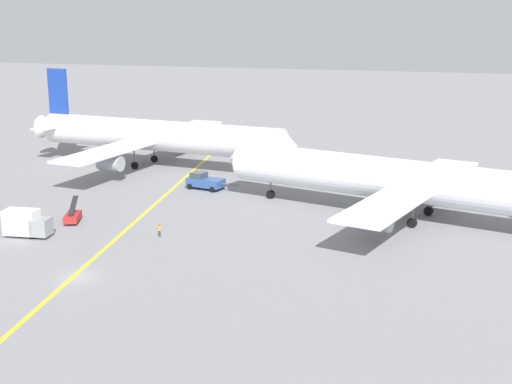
# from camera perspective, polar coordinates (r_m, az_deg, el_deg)

# --- Properties ---
(ground_plane) EXTENTS (600.00, 600.00, 0.00)m
(ground_plane) POSITION_cam_1_polar(r_m,az_deg,el_deg) (78.44, -14.16, -6.74)
(ground_plane) COLOR gray
(taxiway_stripe) EXTENTS (17.27, 118.89, 0.01)m
(taxiway_stripe) POSITION_cam_1_polar(r_m,az_deg,el_deg) (87.59, -12.03, -4.40)
(taxiway_stripe) COLOR yellow
(taxiway_stripe) RESTS_ON ground
(airliner_at_gate_left) EXTENTS (54.38, 49.19, 17.42)m
(airliner_at_gate_left) POSITION_cam_1_polar(r_m,az_deg,el_deg) (131.03, -7.99, 4.52)
(airliner_at_gate_left) COLOR silver
(airliner_at_gate_left) RESTS_ON ground
(airliner_being_pushed) EXTENTS (55.36, 41.44, 15.60)m
(airliner_being_pushed) POSITION_cam_1_polar(r_m,az_deg,el_deg) (98.46, 11.62, 0.92)
(airliner_being_pushed) COLOR white
(airliner_being_pushed) RESTS_ON ground
(pushback_tug) EXTENTS (9.24, 4.14, 2.97)m
(pushback_tug) POSITION_cam_1_polar(r_m,az_deg,el_deg) (114.18, -4.18, 0.88)
(pushback_tug) COLOR #2D4C8C
(pushback_tug) RESTS_ON ground
(gse_gpu_cart_small) EXTENTS (2.11, 2.45, 1.90)m
(gse_gpu_cart_small) POSITION_cam_1_polar(r_m,az_deg,el_deg) (101.95, -18.43, -1.72)
(gse_gpu_cart_small) COLOR orange
(gse_gpu_cart_small) RESTS_ON ground
(gse_belt_loader_portside) EXTENTS (3.06, 5.05, 3.02)m
(gse_belt_loader_portside) POSITION_cam_1_polar(r_m,az_deg,el_deg) (98.83, -14.64, -1.92)
(gse_belt_loader_portside) COLOR red
(gse_belt_loader_portside) RESTS_ON ground
(gse_catering_truck_tall) EXTENTS (6.07, 3.04, 3.50)m
(gse_catering_truck_tall) POSITION_cam_1_polar(r_m,az_deg,el_deg) (93.85, -18.08, -2.42)
(gse_catering_truck_tall) COLOR gray
(gse_catering_truck_tall) RESTS_ON ground
(ground_crew_marshaller_foreground) EXTENTS (0.36, 0.50, 1.63)m
(ground_crew_marshaller_foreground) POSITION_cam_1_polar(r_m,az_deg,el_deg) (90.29, -7.83, -3.09)
(ground_crew_marshaller_foreground) COLOR #2D3351
(ground_crew_marshaller_foreground) RESTS_ON ground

